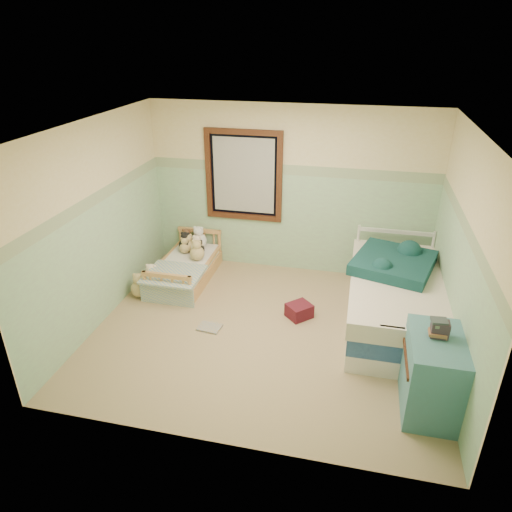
% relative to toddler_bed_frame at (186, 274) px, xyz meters
% --- Properties ---
extents(floor, '(4.20, 3.60, 0.02)m').
position_rel_toddler_bed_frame_xyz_m(floor, '(1.43, -1.05, -0.10)').
color(floor, '#9B8360').
rests_on(floor, ground).
extents(ceiling, '(4.20, 3.60, 0.02)m').
position_rel_toddler_bed_frame_xyz_m(ceiling, '(1.43, -1.05, 2.42)').
color(ceiling, white).
rests_on(ceiling, wall_back).
extents(wall_back, '(4.20, 0.04, 2.50)m').
position_rel_toddler_bed_frame_xyz_m(wall_back, '(1.43, 0.75, 1.16)').
color(wall_back, beige).
rests_on(wall_back, floor).
extents(wall_front, '(4.20, 0.04, 2.50)m').
position_rel_toddler_bed_frame_xyz_m(wall_front, '(1.43, -2.85, 1.16)').
color(wall_front, beige).
rests_on(wall_front, floor).
extents(wall_left, '(0.04, 3.60, 2.50)m').
position_rel_toddler_bed_frame_xyz_m(wall_left, '(-0.67, -1.05, 1.16)').
color(wall_left, beige).
rests_on(wall_left, floor).
extents(wall_right, '(0.04, 3.60, 2.50)m').
position_rel_toddler_bed_frame_xyz_m(wall_right, '(3.53, -1.05, 1.16)').
color(wall_right, beige).
rests_on(wall_right, floor).
extents(wainscot_mint, '(4.20, 0.01, 1.50)m').
position_rel_toddler_bed_frame_xyz_m(wainscot_mint, '(1.43, 0.74, 0.66)').
color(wainscot_mint, '#8BA88D').
rests_on(wainscot_mint, floor).
extents(border_strip, '(4.20, 0.01, 0.15)m').
position_rel_toddler_bed_frame_xyz_m(border_strip, '(1.43, 0.74, 1.48)').
color(border_strip, '#558253').
rests_on(border_strip, wall_back).
extents(window_frame, '(1.16, 0.06, 1.36)m').
position_rel_toddler_bed_frame_xyz_m(window_frame, '(0.73, 0.71, 1.36)').
color(window_frame, black).
rests_on(window_frame, wall_back).
extents(window_blinds, '(0.92, 0.01, 1.12)m').
position_rel_toddler_bed_frame_xyz_m(window_blinds, '(0.73, 0.72, 1.36)').
color(window_blinds, beige).
rests_on(window_blinds, window_frame).
extents(toddler_bed_frame, '(0.71, 1.42, 0.18)m').
position_rel_toddler_bed_frame_xyz_m(toddler_bed_frame, '(0.00, 0.00, 0.00)').
color(toddler_bed_frame, '#B37F44').
rests_on(toddler_bed_frame, floor).
extents(toddler_mattress, '(0.65, 1.36, 0.12)m').
position_rel_toddler_bed_frame_xyz_m(toddler_mattress, '(0.00, 0.00, 0.15)').
color(toddler_mattress, white).
rests_on(toddler_mattress, toddler_bed_frame).
extents(patchwork_quilt, '(0.77, 0.71, 0.03)m').
position_rel_toddler_bed_frame_xyz_m(patchwork_quilt, '(0.00, -0.44, 0.23)').
color(patchwork_quilt, '#6590BC').
rests_on(patchwork_quilt, toddler_mattress).
extents(plush_bed_brown, '(0.20, 0.20, 0.20)m').
position_rel_toddler_bed_frame_xyz_m(plush_bed_brown, '(-0.15, 0.50, 0.31)').
color(plush_bed_brown, brown).
rests_on(plush_bed_brown, toddler_mattress).
extents(plush_bed_white, '(0.24, 0.24, 0.24)m').
position_rel_toddler_bed_frame_xyz_m(plush_bed_white, '(0.05, 0.50, 0.33)').
color(plush_bed_white, white).
rests_on(plush_bed_white, toddler_mattress).
extents(plush_bed_tan, '(0.17, 0.17, 0.17)m').
position_rel_toddler_bed_frame_xyz_m(plush_bed_tan, '(-0.10, 0.28, 0.30)').
color(plush_bed_tan, tan).
rests_on(plush_bed_tan, toddler_mattress).
extents(plush_bed_dark, '(0.16, 0.16, 0.16)m').
position_rel_toddler_bed_frame_xyz_m(plush_bed_dark, '(0.13, 0.28, 0.29)').
color(plush_bed_dark, black).
rests_on(plush_bed_dark, toddler_mattress).
extents(plush_floor_cream, '(0.24, 0.24, 0.24)m').
position_rel_toddler_bed_frame_xyz_m(plush_floor_cream, '(-0.41, -0.31, 0.03)').
color(plush_floor_cream, '#FCE5C8').
rests_on(plush_floor_cream, floor).
extents(plush_floor_tan, '(0.24, 0.24, 0.24)m').
position_rel_toddler_bed_frame_xyz_m(plush_floor_tan, '(-0.46, -0.61, 0.03)').
color(plush_floor_tan, tan).
rests_on(plush_floor_tan, floor).
extents(twin_bed_frame, '(1.08, 2.16, 0.22)m').
position_rel_toddler_bed_frame_xyz_m(twin_bed_frame, '(2.98, -0.54, 0.02)').
color(twin_bed_frame, white).
rests_on(twin_bed_frame, floor).
extents(twin_boxspring, '(1.08, 2.16, 0.22)m').
position_rel_toddler_bed_frame_xyz_m(twin_boxspring, '(2.98, -0.54, 0.24)').
color(twin_boxspring, navy).
rests_on(twin_boxspring, twin_bed_frame).
extents(twin_mattress, '(1.12, 2.20, 0.22)m').
position_rel_toddler_bed_frame_xyz_m(twin_mattress, '(2.98, -0.54, 0.46)').
color(twin_mattress, silver).
rests_on(twin_mattress, twin_boxspring).
extents(teal_blanket, '(1.15, 1.19, 0.14)m').
position_rel_toddler_bed_frame_xyz_m(teal_blanket, '(2.93, -0.24, 0.64)').
color(teal_blanket, '#133B40').
rests_on(teal_blanket, twin_mattress).
extents(dresser, '(0.50, 0.81, 0.81)m').
position_rel_toddler_bed_frame_xyz_m(dresser, '(3.27, -1.94, 0.31)').
color(dresser, teal).
rests_on(dresser, floor).
extents(book_stack, '(0.16, 0.13, 0.16)m').
position_rel_toddler_bed_frame_xyz_m(book_stack, '(3.27, -1.88, 0.80)').
color(book_stack, '#4C2C23').
rests_on(book_stack, dresser).
extents(red_pillow, '(0.39, 0.39, 0.19)m').
position_rel_toddler_bed_frame_xyz_m(red_pillow, '(1.80, -0.63, 0.00)').
color(red_pillow, maroon).
rests_on(red_pillow, floor).
extents(floor_book, '(0.31, 0.25, 0.03)m').
position_rel_toddler_bed_frame_xyz_m(floor_book, '(0.74, -1.14, -0.08)').
color(floor_book, orange).
rests_on(floor_book, floor).
extents(extra_plush_0, '(0.22, 0.22, 0.22)m').
position_rel_toddler_bed_frame_xyz_m(extra_plush_0, '(0.16, 0.09, 0.32)').
color(extra_plush_0, tan).
rests_on(extra_plush_0, toddler_mattress).
extents(extra_plush_1, '(0.20, 0.20, 0.20)m').
position_rel_toddler_bed_frame_xyz_m(extra_plush_1, '(-0.07, 0.34, 0.31)').
color(extra_plush_1, tan).
rests_on(extra_plush_1, toddler_mattress).
extents(extra_plush_2, '(0.16, 0.16, 0.16)m').
position_rel_toddler_bed_frame_xyz_m(extra_plush_2, '(-0.20, 0.54, 0.29)').
color(extra_plush_2, tan).
rests_on(extra_plush_2, toddler_mattress).
extents(extra_plush_3, '(0.20, 0.20, 0.20)m').
position_rel_toddler_bed_frame_xyz_m(extra_plush_3, '(0.09, 0.31, 0.31)').
color(extra_plush_3, '#FCE5C8').
rests_on(extra_plush_3, toddler_mattress).
extents(extra_plush_4, '(0.22, 0.22, 0.22)m').
position_rel_toddler_bed_frame_xyz_m(extra_plush_4, '(-0.10, 0.33, 0.32)').
color(extra_plush_4, black).
rests_on(extra_plush_4, toddler_mattress).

